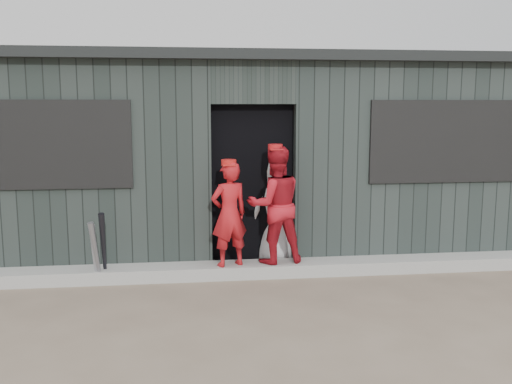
{
  "coord_description": "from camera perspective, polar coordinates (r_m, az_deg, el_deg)",
  "views": [
    {
      "loc": [
        -0.79,
        -4.62,
        2.0
      ],
      "look_at": [
        0.0,
        1.8,
        1.0
      ],
      "focal_mm": 40.0,
      "sensor_mm": 36.0,
      "label": 1
    }
  ],
  "objects": [
    {
      "name": "ground",
      "position": [
        5.1,
        2.56,
        -14.31
      ],
      "size": [
        80.0,
        80.0,
        0.0
      ],
      "primitive_type": "plane",
      "color": "brown",
      "rests_on": "ground"
    },
    {
      "name": "curb",
      "position": [
        6.77,
        -0.02,
        -7.73
      ],
      "size": [
        8.0,
        0.36,
        0.15
      ],
      "primitive_type": "cube",
      "color": "gray",
      "rests_on": "ground"
    },
    {
      "name": "bat_left",
      "position": [
        6.6,
        -15.85,
        -6.0
      ],
      "size": [
        0.08,
        0.22,
        0.71
      ],
      "primitive_type": "cone",
      "rotation": [
        0.22,
        0.0,
        -0.07
      ],
      "color": "#96979F",
      "rests_on": "ground"
    },
    {
      "name": "bat_mid",
      "position": [
        6.56,
        -15.73,
        -5.93
      ],
      "size": [
        0.15,
        0.25,
        0.74
      ],
      "primitive_type": "cone",
      "rotation": [
        0.24,
        0.0,
        -0.35
      ],
      "color": "slate",
      "rests_on": "ground"
    },
    {
      "name": "bat_right",
      "position": [
        6.6,
        -15.0,
        -5.4
      ],
      "size": [
        0.09,
        0.31,
        0.83
      ],
      "primitive_type": "cone",
      "rotation": [
        0.29,
        0.0,
        0.06
      ],
      "color": "black",
      "rests_on": "ground"
    },
    {
      "name": "player_red_left",
      "position": [
        6.52,
        -2.7,
        -2.24
      ],
      "size": [
        0.51,
        0.42,
        1.21
      ],
      "primitive_type": "imported",
      "rotation": [
        0.0,
        0.0,
        3.49
      ],
      "color": "#AF151B",
      "rests_on": "curb"
    },
    {
      "name": "player_red_right",
      "position": [
        6.66,
        1.91,
        -1.3
      ],
      "size": [
        0.74,
        0.61,
        1.37
      ],
      "primitive_type": "imported",
      "rotation": [
        0.0,
        0.0,
        3.29
      ],
      "color": "#AC1520",
      "rests_on": "curb"
    },
    {
      "name": "player_grey_back",
      "position": [
        7.08,
        1.95,
        -1.98
      ],
      "size": [
        0.77,
        0.64,
        1.36
      ],
      "primitive_type": "imported",
      "rotation": [
        0.0,
        0.0,
        3.5
      ],
      "color": "silver",
      "rests_on": "ground"
    },
    {
      "name": "dugout",
      "position": [
        8.2,
        -1.47,
        3.79
      ],
      "size": [
        8.3,
        3.3,
        2.62
      ],
      "color": "black",
      "rests_on": "ground"
    }
  ]
}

